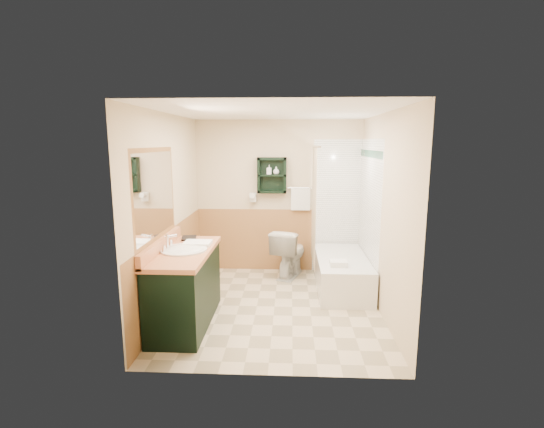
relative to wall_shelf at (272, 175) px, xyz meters
The scene contains 25 objects.
floor 2.09m from the wall_shelf, 85.93° to the right, with size 3.00×3.00×0.00m, color beige.
back_wall 0.38m from the wall_shelf, 48.99° to the left, with size 2.60×0.04×2.40m, color beige.
left_wall 1.89m from the wall_shelf, 130.97° to the right, with size 0.04×3.00×2.40m, color beige.
right_wall 2.03m from the wall_shelf, 44.70° to the right, with size 0.04×3.00×2.40m, color beige.
ceiling 1.66m from the wall_shelf, 85.93° to the right, with size 2.60×3.00×0.04m, color white.
wainscot_left 2.12m from the wall_shelf, 130.14° to the right, with size 2.98×2.98×1.00m, color #B17148, non-canonical shape.
wainscot_back 1.06m from the wall_shelf, 38.66° to the left, with size 2.58×2.58×1.00m, color #B17148, non-canonical shape.
mirror_frame 2.28m from the wall_shelf, 120.90° to the right, with size 1.30×1.30×1.00m, color olive, non-canonical shape.
mirror_glass 2.28m from the wall_shelf, 120.79° to the right, with size 1.20×1.20×0.90m, color white, non-canonical shape.
tile_right 1.61m from the wall_shelf, 25.39° to the right, with size 1.50×1.50×2.10m, color white, non-canonical shape.
tile_back 1.23m from the wall_shelf, ahead, with size 0.95×0.95×2.10m, color white, non-canonical shape.
tile_accent 1.56m from the wall_shelf, 25.55° to the right, with size 1.50×1.50×0.10m, color #13432D, non-canonical shape.
wall_shelf is the anchor object (origin of this frame).
hair_dryer 0.46m from the wall_shelf, behind, with size 0.10×0.24×0.18m, color silver, non-canonical shape.
towel_bar 0.49m from the wall_shelf, ahead, with size 0.40×0.06×0.40m, color silver, non-canonical shape.
curtain_rod 1.01m from the wall_shelf, 46.11° to the right, with size 0.03×0.03×1.60m, color silver.
shower_curtain 0.89m from the wall_shelf, 37.30° to the right, with size 1.05×1.05×1.70m, color beige, non-canonical shape.
vanity 2.38m from the wall_shelf, 115.18° to the right, with size 0.59×1.36×0.87m, color black.
bathtub 1.82m from the wall_shelf, 34.95° to the right, with size 0.70×1.50×0.46m, color silver.
toilet 1.23m from the wall_shelf, 37.41° to the right, with size 0.42×0.75×0.74m, color silver.
counter_towel 1.96m from the wall_shelf, 115.57° to the right, with size 0.31×0.25×0.04m, color silver.
vanity_book 1.84m from the wall_shelf, 127.30° to the right, with size 0.18×0.02×0.24m, color black.
tub_towel 1.80m from the wall_shelf, 50.87° to the right, with size 0.22×0.18×0.07m, color silver.
soap_bottle_a 0.06m from the wall_shelf, behind, with size 0.07×0.15×0.07m, color silver.
soap_bottle_b 0.09m from the wall_shelf, ahead, with size 0.09×0.12×0.09m, color silver.
Camera 1 is at (0.19, -4.70, 2.05)m, focal length 26.00 mm.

